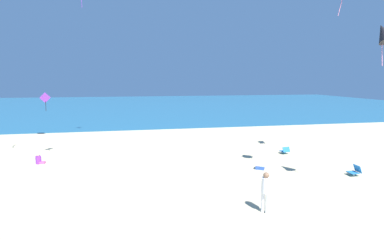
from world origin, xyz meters
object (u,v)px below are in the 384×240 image
cooler_box (260,167)px  kite_purple (45,98)px  beach_chair_mid_beach (355,171)px  person_1 (266,190)px  kite_black (384,33)px  beach_chair_far_left (285,150)px  person_2 (39,160)px

cooler_box → kite_purple: kite_purple is taller
beach_chair_mid_beach → person_1: bearing=25.1°
beach_chair_mid_beach → kite_black: 7.87m
kite_purple → beach_chair_far_left: bearing=-6.8°
kite_purple → beach_chair_mid_beach: bearing=-20.8°
kite_black → beach_chair_mid_beach: bearing=58.6°
cooler_box → person_1: size_ratio=0.38×
beach_chair_mid_beach → person_2: bearing=-16.3°
person_2 → kite_purple: 4.19m
beach_chair_far_left → cooler_box: beach_chair_far_left is taller
person_2 → kite_purple: size_ratio=0.55×
person_1 → kite_black: kite_black is taller
cooler_box → kite_black: (3.24, -4.78, 7.34)m
person_1 → kite_black: (5.41, 0.50, 6.47)m
person_1 → person_2: 14.72m
cooler_box → person_2: (-13.84, 3.65, 0.13)m
kite_black → kite_purple: size_ratio=1.49×
beach_chair_far_left → kite_purple: (-16.93, 2.03, 3.96)m
beach_chair_mid_beach → cooler_box: beach_chair_mid_beach is taller
beach_chair_far_left → person_1: (-5.48, -8.25, 0.74)m
kite_black → beach_chair_far_left: bearing=89.4°
beach_chair_far_left → person_2: size_ratio=0.91×
beach_chair_mid_beach → person_2: (-18.76, 5.70, -0.03)m
beach_chair_far_left → cooler_box: bearing=124.9°
person_1 → person_2: person_1 is taller
cooler_box → kite_black: size_ratio=0.34×
person_1 → kite_purple: size_ratio=1.36×
beach_chair_mid_beach → cooler_box: bearing=-22.0°
beach_chair_far_left → beach_chair_mid_beach: beach_chair_mid_beach is taller
cooler_box → person_1: person_1 is taller
cooler_box → kite_black: bearing=-55.9°
person_2 → person_1: bearing=-33.8°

